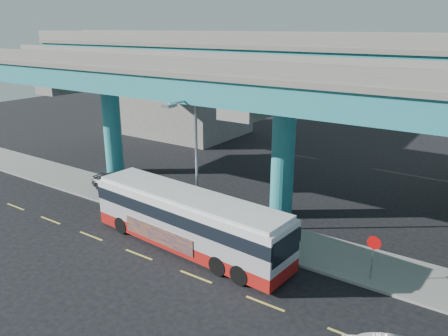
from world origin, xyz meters
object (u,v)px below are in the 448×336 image
Objects in this scene: street_lamp at (190,147)px; transit_bus at (189,219)px; parked_car at (114,182)px; stop_sign at (374,249)px.

transit_bus is at bearing -57.31° from street_lamp.
transit_bus is at bearing -106.96° from parked_car.
stop_sign is at bearing 4.08° from street_lamp.
parked_car is 10.49m from street_lamp.
parked_car is 19.82m from stop_sign.
stop_sign reaches higher than parked_car.
parked_car is at bearing -160.85° from stop_sign.
street_lamp is at bearing -152.82° from stop_sign.
transit_bus is 1.57× the size of street_lamp.
parked_car is 0.48× the size of street_lamp.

